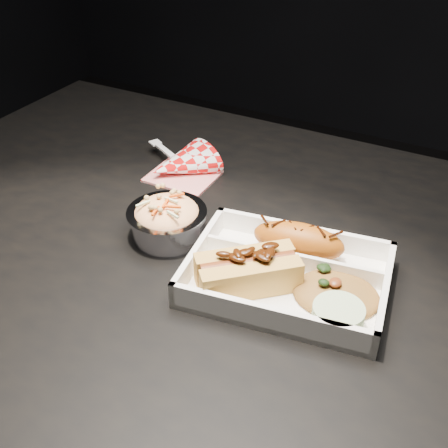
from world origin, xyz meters
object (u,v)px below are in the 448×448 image
Objects in this scene: fried_pastry at (298,241)px; napkin_fork at (180,165)px; food_tray at (287,278)px; foil_coleslaw_cup at (167,218)px; dining_table at (223,288)px; hotdog at (248,269)px.

fried_pastry is 0.29m from napkin_fork.
napkin_fork is at bearing 137.99° from food_tray.
foil_coleslaw_cup reaches higher than food_tray.
fried_pastry is (0.11, 0.01, 0.12)m from dining_table.
hotdog is at bearing -110.37° from fried_pastry.
hotdog is (-0.03, -0.09, 0.00)m from fried_pastry.
food_tray is 2.40× the size of foil_coleslaw_cup.
foil_coleslaw_cup reaches higher than dining_table.
foil_coleslaw_cup is 0.19m from napkin_fork.
napkin_fork is (-0.26, 0.13, -0.02)m from fried_pastry.
hotdog is at bearing -149.23° from food_tray.
dining_table is 0.17m from hotdog.
foil_coleslaw_cup is (-0.18, -0.04, 0.00)m from fried_pastry.
foil_coleslaw_cup is (-0.15, 0.05, -0.00)m from hotdog.
food_tray is at bearing -5.43° from napkin_fork.
fried_pastry is 0.93× the size of hotdog.
dining_table is at bearing 150.54° from food_tray.
fried_pastry is 1.09× the size of foil_coleslaw_cup.
food_tray is 2.20× the size of fried_pastry.
hotdog is at bearing -14.52° from napkin_fork.
fried_pastry is 0.09m from hotdog.
napkin_fork is at bearing 138.68° from dining_table.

